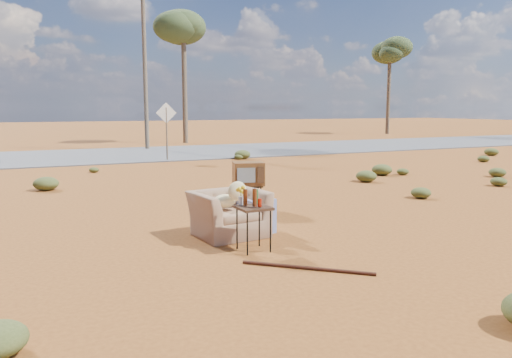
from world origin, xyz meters
name	(u,v)px	position (x,y,z in m)	size (l,w,h in m)	color
ground	(280,240)	(0.00, 0.00, 0.00)	(140.00, 140.00, 0.00)	brown
highway	(114,155)	(0.00, 15.00, 0.02)	(140.00, 7.00, 0.04)	#565659
armchair	(234,207)	(-0.51, 0.59, 0.44)	(1.33, 0.94, 0.95)	#89664B
tv_unit	(248,174)	(0.52, 2.30, 0.70)	(0.68, 0.61, 0.94)	black
side_table	(251,205)	(-0.63, -0.32, 0.65)	(0.44, 0.44, 0.90)	#392414
rusty_bar	(307,268)	(-0.34, -1.39, 0.02)	(0.04, 0.04, 1.68)	#4B1D14
road_sign	(166,121)	(1.50, 12.00, 1.50)	(0.78, 0.06, 2.19)	brown
eucalyptus_center	(183,27)	(5.00, 21.00, 6.43)	(3.20, 3.20, 7.60)	brown
eucalyptus_right	(390,55)	(22.00, 24.00, 5.94)	(3.20, 3.20, 7.10)	brown
utility_pole_center	(145,62)	(2.00, 17.50, 4.15)	(1.40, 0.20, 8.00)	brown
scrub_patch	(155,191)	(-0.82, 4.41, 0.14)	(17.49, 8.07, 0.33)	#4E5525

